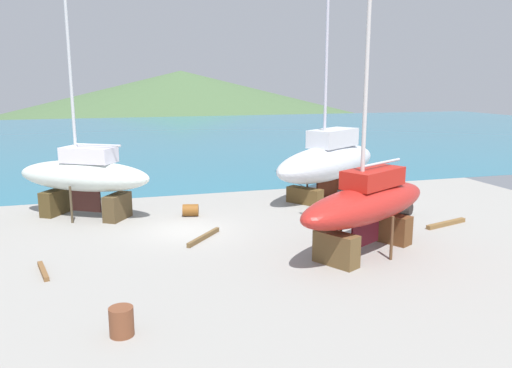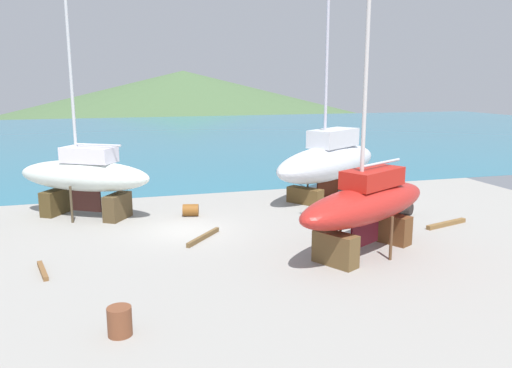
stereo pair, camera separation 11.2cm
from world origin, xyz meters
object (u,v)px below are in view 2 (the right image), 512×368
object	(u,v)px
sailboat_far_slipway	(329,161)
barrel_rust_far	(120,321)
sailboat_mid_port	(85,176)
barrel_rust_mid	(191,210)
barrel_tipped_left	(404,208)
sailboat_large_starboard	(366,204)

from	to	relation	value
sailboat_far_slipway	barrel_rust_far	distance (m)	19.19
sailboat_mid_port	barrel_rust_mid	xyz separation A→B (m)	(5.16, -1.36, -1.82)
barrel_rust_far	barrel_rust_mid	distance (m)	12.68
barrel_rust_far	barrel_tipped_left	bearing A→B (deg)	32.43
sailboat_far_slipway	barrel_rust_mid	distance (m)	9.22
sailboat_large_starboard	barrel_rust_mid	distance (m)	9.85
sailboat_large_starboard	barrel_tipped_left	bearing A→B (deg)	-163.35
sailboat_mid_port	sailboat_far_slipway	xyz separation A→B (m)	(13.89, 0.93, 0.04)
barrel_tipped_left	sailboat_far_slipway	bearing A→B (deg)	112.54
sailboat_far_slipway	barrel_tipped_left	bearing A→B (deg)	78.23
sailboat_mid_port	barrel_rust_far	distance (m)	13.60
sailboat_far_slipway	barrel_rust_mid	world-z (taller)	sailboat_far_slipway
sailboat_far_slipway	barrel_rust_far	xyz separation A→B (m)	(-12.61, -14.36, -1.76)
barrel_rust_far	barrel_rust_mid	size ratio (longest dim) A/B	1.02
barrel_rust_far	barrel_rust_mid	xyz separation A→B (m)	(3.87, 12.07, -0.10)
sailboat_large_starboard	barrel_rust_far	size ratio (longest dim) A/B	15.19
barrel_tipped_left	sailboat_mid_port	bearing A→B (deg)	165.62
sailboat_mid_port	barrel_tipped_left	bearing A→B (deg)	-162.44
sailboat_large_starboard	barrel_rust_far	bearing A→B (deg)	-4.50
sailboat_large_starboard	barrel_rust_far	world-z (taller)	sailboat_large_starboard
barrel_tipped_left	sailboat_large_starboard	bearing A→B (deg)	-134.77
sailboat_large_starboard	sailboat_far_slipway	bearing A→B (deg)	-134.47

